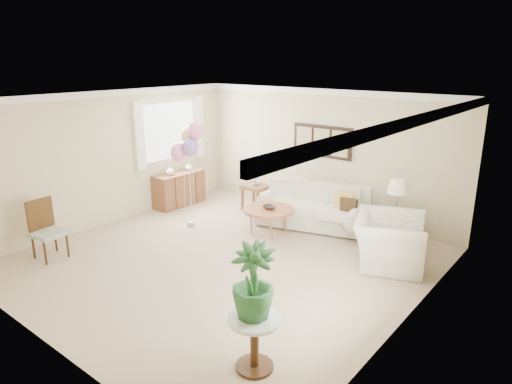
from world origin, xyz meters
TOP-DOWN VIEW (x-y plane):
  - ground_plane at (0.00, 0.00)m, footprint 6.00×6.00m
  - room_shell at (-0.11, 0.09)m, footprint 6.04×6.04m
  - wall_art_triptych at (0.00, 2.96)m, footprint 1.35×0.06m
  - sofa at (0.27, 2.23)m, footprint 2.48×1.38m
  - end_table_left at (-1.18, 2.26)m, footprint 0.52×0.48m
  - end_table_right at (1.93, 2.25)m, footprint 0.56×0.51m
  - lamp_left at (-1.18, 2.26)m, footprint 0.31×0.31m
  - lamp_right at (1.93, 2.25)m, footprint 0.34×0.34m
  - coffee_table at (-0.16, 1.39)m, footprint 0.96×0.96m
  - decor_bowl at (-0.13, 1.38)m, footprint 0.27×0.27m
  - armchair at (2.15, 1.52)m, footprint 1.42×1.50m
  - side_table at (2.10, -1.83)m, footprint 0.56×0.56m
  - potted_plant at (2.07, -1.81)m, footprint 0.59×0.59m
  - accent_chair at (-2.36, -1.76)m, footprint 0.54×0.54m
  - credenza at (-2.76, 1.50)m, footprint 0.46×1.20m
  - vase_white at (-2.74, 1.25)m, footprint 0.24×0.24m
  - vase_sage at (-2.74, 1.80)m, footprint 0.18×0.18m
  - balloon_cluster at (-1.54, 0.72)m, footprint 0.64×0.49m

SIDE VIEW (x-z plane):
  - ground_plane at x=0.00m, z-range 0.00..0.00m
  - sofa at x=0.27m, z-range -0.09..0.75m
  - credenza at x=-2.76m, z-range 0.00..0.74m
  - armchair at x=2.15m, z-range 0.00..0.79m
  - coffee_table at x=-0.16m, z-range 0.21..0.69m
  - side_table at x=2.10m, z-range 0.15..0.76m
  - end_table_left at x=-1.18m, z-range 0.19..0.76m
  - accent_chair at x=-2.36m, z-range 0.02..1.00m
  - end_table_right at x=1.93m, z-range 0.21..0.82m
  - decor_bowl at x=-0.13m, z-range 0.49..0.55m
  - vase_sage at x=-2.74m, z-range 0.74..0.91m
  - vase_white at x=-2.74m, z-range 0.74..0.94m
  - lamp_left at x=-1.18m, z-range 0.71..1.25m
  - potted_plant at x=2.07m, z-range 0.61..1.42m
  - lamp_right at x=1.93m, z-range 0.77..1.38m
  - wall_art_triptych at x=0.00m, z-range 1.23..1.88m
  - room_shell at x=-0.11m, z-range 0.33..2.93m
  - balloon_cluster at x=-1.54m, z-range 0.63..2.72m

